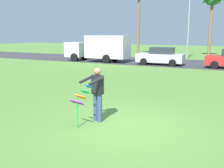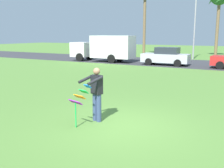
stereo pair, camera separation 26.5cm
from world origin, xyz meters
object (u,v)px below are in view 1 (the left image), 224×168
parked_truck_white_box (100,48)px  parked_car_silver (161,56)px  kite_held (81,99)px  streetlight_pole (189,23)px  person_kite_flyer (97,92)px

parked_truck_white_box → parked_car_silver: parked_truck_white_box is taller
kite_held → parked_car_silver: 17.16m
streetlight_pole → parked_truck_white_box: bearing=-135.6°
parked_truck_white_box → parked_car_silver: bearing=0.0°
streetlight_pole → parked_car_silver: bearing=-97.5°
parked_car_silver → parked_truck_white_box: bearing=-180.0°
parked_car_silver → streetlight_pole: 7.83m
parked_truck_white_box → streetlight_pole: (7.23, 7.08, 2.59)m
parked_car_silver → streetlight_pole: streetlight_pole is taller
parked_truck_white_box → kite_held: bearing=-62.1°
kite_held → streetlight_pole: 24.30m
person_kite_flyer → kite_held: person_kite_flyer is taller
person_kite_flyer → parked_car_silver: 16.57m
parked_truck_white_box → parked_car_silver: size_ratio=1.59×
person_kite_flyer → parked_car_silver: size_ratio=0.41×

